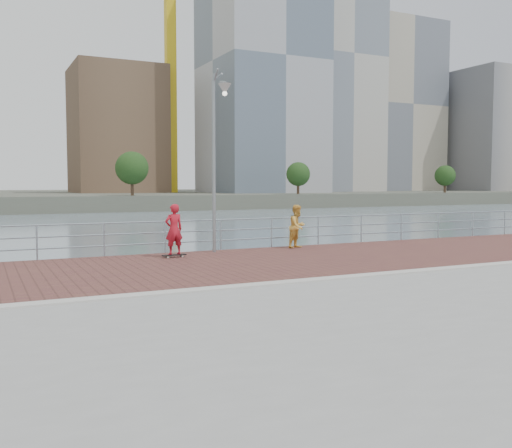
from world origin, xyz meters
name	(u,v)px	position (x,y,z in m)	size (l,w,h in m)	color
water	(292,365)	(0.00, 0.00, -2.00)	(400.00, 400.00, 0.00)	slate
seawall	(445,392)	(0.00, -5.00, -1.00)	(40.00, 24.00, 2.00)	gray
brick_lane	(232,264)	(0.00, 3.60, 0.01)	(40.00, 6.80, 0.02)	brown
curb	(292,282)	(0.00, 0.00, 0.03)	(40.00, 0.40, 0.06)	#B7B5AD
far_shore	(13,198)	(0.00, 122.50, -0.75)	(320.00, 95.00, 2.50)	#4C5142
guardrail	(193,232)	(0.00, 7.00, 0.69)	(39.06, 0.06, 1.13)	#8C9EA8
street_lamp	(218,129)	(0.58, 6.07, 4.22)	(0.43, 1.26, 5.93)	gray
skateboard	(174,255)	(-1.11, 5.74, 0.09)	(0.81, 0.28, 0.09)	black
skateboarder	(174,229)	(-1.11, 5.74, 0.92)	(0.60, 0.39, 1.63)	red
bystander	(297,226)	(3.82, 6.34, 0.82)	(0.77, 0.60, 1.59)	gold
tower_crane	(158,31)	(27.36, 104.00, 33.50)	(47.00, 2.00, 50.70)	gold
skyline	(154,81)	(26.37, 104.10, 23.41)	(233.00, 41.00, 63.77)	#ADA38E
shoreline_trees	(144,172)	(16.88, 77.00, 4.23)	(169.15, 5.18, 6.90)	#473323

